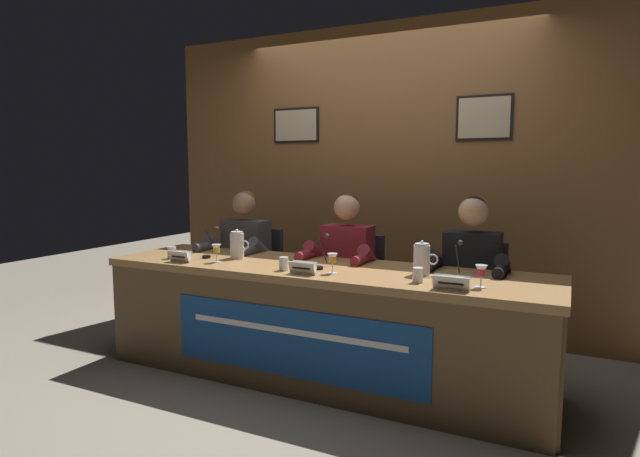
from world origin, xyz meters
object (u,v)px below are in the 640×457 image
water_cup_left (172,253)px  nameplate_center (303,268)px  microphone_right (457,266)px  chair_center (353,295)px  water_cup_center (284,264)px  water_pitcher_left_side (237,245)px  chair_left (255,284)px  juice_glass_center (332,259)px  nameplate_left (180,256)px  conference_table (313,306)px  panelist_center (343,264)px  panelist_right (469,275)px  nameplate_right (451,283)px  juice_glass_right (481,272)px  water_cup_right (418,276)px  chair_right (473,309)px  water_pitcher_right_side (422,259)px  juice_glass_left (216,250)px  panelist_left (241,255)px  microphone_center (321,257)px  microphone_left (210,247)px

water_cup_left → nameplate_center: water_cup_left is taller
microphone_right → chair_center: bearing=147.0°
water_cup_center → water_pitcher_left_side: 0.58m
chair_left → juice_glass_center: size_ratio=7.13×
nameplate_left → conference_table: bearing=10.7°
panelist_center → microphone_right: size_ratio=5.61×
juice_glass_center → microphone_right: size_ratio=0.57×
water_cup_center → panelist_right: panelist_right is taller
nameplate_right → juice_glass_right: bearing=45.9°
juice_glass_right → water_cup_right: (-0.34, -0.03, -0.05)m
chair_right → water_pitcher_right_side: 0.73m
water_cup_left → nameplate_right: water_cup_left is taller
panelist_right → water_pitcher_left_side: size_ratio=5.77×
juice_glass_left → panelist_center: panelist_center is taller
conference_table → nameplate_center: 0.33m
juice_glass_right → panelist_center: bearing=152.2°
chair_center → chair_right: bearing=0.0°
chair_left → nameplate_center: (0.92, -0.86, 0.37)m
juice_glass_right → microphone_right: (-0.17, 0.18, -0.01)m
chair_left → nameplate_right: size_ratio=4.58×
juice_glass_left → water_cup_center: (0.56, -0.05, -0.05)m
panelist_right → water_cup_left: bearing=-163.6°
panelist_left → water_cup_center: (0.75, -0.61, 0.09)m
juice_glass_left → water_pitcher_right_side: size_ratio=0.59×
conference_table → chair_right: 1.13m
chair_right → water_pitcher_left_side: bearing=-160.2°
chair_left → chair_right: 1.79m
water_cup_right → water_cup_center: bearing=-178.2°
panelist_right → water_cup_right: (-0.18, -0.58, 0.09)m
chair_left → juice_glass_center: bearing=-35.4°
nameplate_center → juice_glass_center: 0.19m
nameplate_left → water_cup_center: bearing=4.4°
panelist_left → juice_glass_right: panelist_left is taller
water_cup_center → juice_glass_right: (1.20, 0.05, 0.05)m
juice_glass_center → water_cup_center: (-0.32, -0.05, -0.05)m
juice_glass_right → microphone_right: microphone_right is taller
chair_center → panelist_right: size_ratio=0.73×
panelist_right → water_pitcher_left_side: (-1.57, -0.36, 0.14)m
nameplate_center → microphone_right: 0.91m
juice_glass_left → water_pitcher_left_side: water_pitcher_left_side is taller
microphone_center → microphone_right: same height
panelist_center → juice_glass_center: bearing=-73.1°
panelist_left → microphone_right: (1.78, -0.38, 0.12)m
chair_left → water_cup_right: chair_left is taller
conference_table → water_pitcher_left_side: bearing=169.2°
chair_left → juice_glass_left: 0.89m
nameplate_left → panelist_right: 1.95m
chair_left → nameplate_left: size_ratio=5.43×
microphone_left → conference_table: bearing=-4.6°
chair_left → juice_glass_center: chair_left is taller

